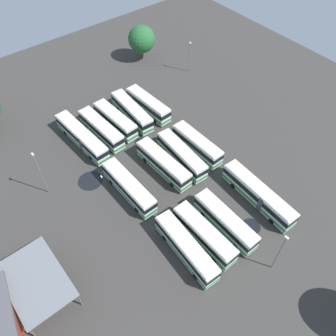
# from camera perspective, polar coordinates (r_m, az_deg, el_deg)

# --- Properties ---
(ground_plane) EXTENTS (109.58, 109.58, 0.00)m
(ground_plane) POSITION_cam_1_polar(r_m,az_deg,el_deg) (62.52, -0.67, -0.47)
(ground_plane) COLOR #383533
(bus_row0_slot0) EXTENTS (14.42, 3.12, 3.51)m
(bus_row0_slot0) POSITION_cam_1_polar(r_m,az_deg,el_deg) (58.85, 14.70, -4.26)
(bus_row0_slot0) COLOR silver
(bus_row0_slot0) RESTS_ON ground_plane
(bus_row0_slot2) EXTENTS (11.73, 2.73, 3.51)m
(bus_row0_slot2) POSITION_cam_1_polar(r_m,az_deg,el_deg) (54.81, 9.43, -8.65)
(bus_row0_slot2) COLOR silver
(bus_row0_slot2) RESTS_ON ground_plane
(bus_row0_slot3) EXTENTS (11.57, 2.83, 3.51)m
(bus_row0_slot3) POSITION_cam_1_polar(r_m,az_deg,el_deg) (53.19, 6.00, -10.82)
(bus_row0_slot3) COLOR silver
(bus_row0_slot3) RESTS_ON ground_plane
(bus_row0_slot4) EXTENTS (12.41, 3.21, 3.51)m
(bus_row0_slot4) POSITION_cam_1_polar(r_m,az_deg,el_deg) (51.91, 3.01, -13.00)
(bus_row0_slot4) COLOR silver
(bus_row0_slot4) RESTS_ON ground_plane
(bus_row1_slot0) EXTENTS (11.27, 2.87, 3.51)m
(bus_row1_slot0) POSITION_cam_1_polar(r_m,az_deg,el_deg) (64.67, 4.82, 3.92)
(bus_row1_slot0) COLOR silver
(bus_row1_slot0) RESTS_ON ground_plane
(bus_row1_slot1) EXTENTS (12.01, 3.26, 3.51)m
(bus_row1_slot1) POSITION_cam_1_polar(r_m,az_deg,el_deg) (62.61, 2.26, 2.15)
(bus_row1_slot1) COLOR silver
(bus_row1_slot1) RESTS_ON ground_plane
(bus_row1_slot2) EXTENTS (12.27, 3.15, 3.51)m
(bus_row1_slot2) POSITION_cam_1_polar(r_m,az_deg,el_deg) (61.17, -0.77, 0.72)
(bus_row1_slot2) COLOR silver
(bus_row1_slot2) RESTS_ON ground_plane
(bus_row1_slot4) EXTENTS (12.23, 2.88, 3.51)m
(bus_row1_slot4) POSITION_cam_1_polar(r_m,az_deg,el_deg) (58.24, -6.47, -3.13)
(bus_row1_slot4) COLOR silver
(bus_row1_slot4) RESTS_ON ground_plane
(bus_row2_slot0) EXTENTS (11.62, 3.28, 3.51)m
(bus_row2_slot0) POSITION_cam_1_polar(r_m,az_deg,el_deg) (73.12, -3.29, 10.39)
(bus_row2_slot0) COLOR silver
(bus_row2_slot0) RESTS_ON ground_plane
(bus_row2_slot1) EXTENTS (12.27, 3.22, 3.51)m
(bus_row2_slot1) POSITION_cam_1_polar(r_m,az_deg,el_deg) (71.70, -5.97, 9.26)
(bus_row2_slot1) COLOR silver
(bus_row2_slot1) RESTS_ON ground_plane
(bus_row2_slot2) EXTENTS (11.35, 3.30, 3.51)m
(bus_row2_slot2) POSITION_cam_1_polar(r_m,az_deg,el_deg) (70.13, -8.68, 7.83)
(bus_row2_slot2) COLOR silver
(bus_row2_slot2) RESTS_ON ground_plane
(bus_row2_slot3) EXTENTS (11.94, 3.30, 3.51)m
(bus_row2_slot3) POSITION_cam_1_polar(r_m,az_deg,el_deg) (68.66, -10.95, 6.34)
(bus_row2_slot3) COLOR silver
(bus_row2_slot3) RESTS_ON ground_plane
(bus_row2_slot4) EXTENTS (14.48, 3.55, 3.51)m
(bus_row2_slot4) POSITION_cam_1_polar(r_m,az_deg,el_deg) (67.80, -14.01, 4.98)
(bus_row2_slot4) COLOR silver
(bus_row2_slot4) RESTS_ON ground_plane
(maintenance_shelter) EXTENTS (10.99, 7.33, 3.78)m
(maintenance_shelter) POSITION_cam_1_polar(r_m,az_deg,el_deg) (50.96, -21.02, -16.92)
(maintenance_shelter) COLOR slate
(maintenance_shelter) RESTS_ON ground_plane
(lamp_post_far_corner) EXTENTS (0.56, 0.28, 8.79)m
(lamp_post_far_corner) POSITION_cam_1_polar(r_m,az_deg,el_deg) (50.55, 17.87, -13.02)
(lamp_post_far_corner) COLOR slate
(lamp_post_far_corner) RESTS_ON ground_plane
(lamp_post_near_entrance) EXTENTS (0.56, 0.28, 9.68)m
(lamp_post_near_entrance) POSITION_cam_1_polar(r_m,az_deg,el_deg) (59.07, -20.27, -0.70)
(lamp_post_near_entrance) COLOR slate
(lamp_post_near_entrance) RESTS_ON ground_plane
(lamp_post_mid_lot) EXTENTS (0.56, 0.28, 7.42)m
(lamp_post_mid_lot) POSITION_cam_1_polar(r_m,az_deg,el_deg) (84.03, 3.57, 18.00)
(lamp_post_mid_lot) COLOR slate
(lamp_post_mid_lot) RESTS_ON ground_plane
(tree_north_edge) EXTENTS (6.43, 6.43, 8.54)m
(tree_north_edge) POSITION_cam_1_polar(r_m,az_deg,el_deg) (88.03, -4.38, 20.43)
(tree_north_edge) COLOR brown
(tree_north_edge) RESTS_ON ground_plane
(puddle_front_lane) EXTENTS (2.63, 2.63, 0.01)m
(puddle_front_lane) POSITION_cam_1_polar(r_m,az_deg,el_deg) (67.64, -4.45, 4.26)
(puddle_front_lane) COLOR black
(puddle_front_lane) RESTS_ON ground_plane
(puddle_near_shelter) EXTENTS (3.06, 3.06, 0.01)m
(puddle_near_shelter) POSITION_cam_1_polar(r_m,az_deg,el_deg) (57.30, 13.51, -9.36)
(puddle_near_shelter) COLOR black
(puddle_near_shelter) RESTS_ON ground_plane
(puddle_back_corner) EXTENTS (4.38, 4.38, 0.01)m
(puddle_back_corner) POSITION_cam_1_polar(r_m,az_deg,el_deg) (62.58, -12.69, -2.08)
(puddle_back_corner) COLOR black
(puddle_back_corner) RESTS_ON ground_plane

